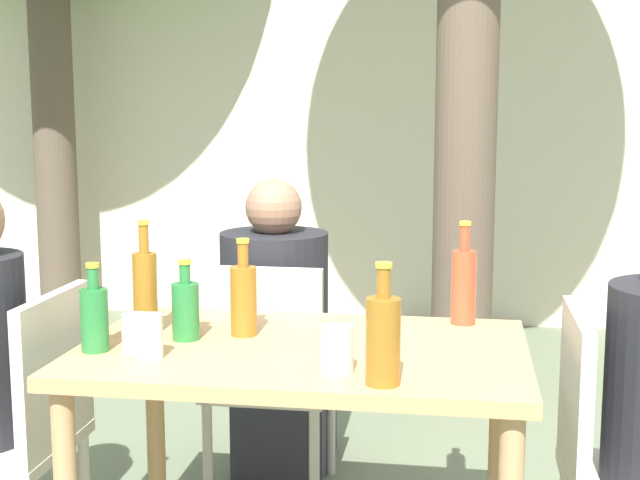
% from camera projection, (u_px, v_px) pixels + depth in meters
% --- Properties ---
extents(cafe_building_wall, '(10.00, 0.08, 2.80)m').
position_uv_depth(cafe_building_wall, '(398.00, 107.00, 5.72)').
color(cafe_building_wall, beige).
rests_on(cafe_building_wall, ground_plane).
extents(dining_table_front, '(1.23, 0.79, 0.76)m').
position_uv_depth(dining_table_front, '(303.00, 381.00, 2.47)').
color(dining_table_front, tan).
rests_on(dining_table_front, ground_plane).
extents(patio_chair_0, '(0.44, 0.44, 0.88)m').
position_uv_depth(patio_chair_0, '(22.00, 421.00, 2.63)').
color(patio_chair_0, beige).
rests_on(patio_chair_0, ground_plane).
extents(patio_chair_1, '(0.44, 0.44, 0.88)m').
position_uv_depth(patio_chair_1, '(616.00, 457.00, 2.37)').
color(patio_chair_1, beige).
rests_on(patio_chair_1, ground_plane).
extents(patio_chair_2, '(0.44, 0.44, 0.88)m').
position_uv_depth(patio_chair_2, '(266.00, 369.00, 3.15)').
color(patio_chair_2, beige).
rests_on(patio_chair_2, ground_plane).
extents(person_seated_2, '(0.39, 0.60, 1.16)m').
position_uv_depth(person_seated_2, '(279.00, 344.00, 3.37)').
color(person_seated_2, '#383842').
rests_on(person_seated_2, ground_plane).
extents(amber_bottle_0, '(0.08, 0.08, 0.29)m').
position_uv_depth(amber_bottle_0, '(383.00, 338.00, 2.10)').
color(amber_bottle_0, '#9E661E').
rests_on(amber_bottle_0, dining_table_front).
extents(green_bottle_1, '(0.08, 0.08, 0.23)m').
position_uv_depth(green_bottle_1, '(186.00, 309.00, 2.51)').
color(green_bottle_1, '#287A38').
rests_on(green_bottle_1, dining_table_front).
extents(amber_bottle_2, '(0.07, 0.07, 0.33)m').
position_uv_depth(amber_bottle_2, '(145.00, 290.00, 2.56)').
color(amber_bottle_2, '#9E661E').
rests_on(amber_bottle_2, dining_table_front).
extents(soda_bottle_3, '(0.07, 0.07, 0.31)m').
position_uv_depth(soda_bottle_3, '(464.00, 284.00, 2.69)').
color(soda_bottle_3, '#DB4C2D').
rests_on(soda_bottle_3, dining_table_front).
extents(green_bottle_4, '(0.07, 0.07, 0.24)m').
position_uv_depth(green_bottle_4, '(94.00, 317.00, 2.39)').
color(green_bottle_4, '#287A38').
rests_on(green_bottle_4, dining_table_front).
extents(amber_bottle_5, '(0.08, 0.08, 0.28)m').
position_uv_depth(amber_bottle_5, '(244.00, 298.00, 2.55)').
color(amber_bottle_5, '#9E661E').
rests_on(amber_bottle_5, dining_table_front).
extents(drinking_glass_0, '(0.08, 0.08, 0.12)m').
position_uv_depth(drinking_glass_0, '(337.00, 350.00, 2.20)').
color(drinking_glass_0, silver).
rests_on(drinking_glass_0, dining_table_front).
extents(drinking_glass_1, '(0.08, 0.08, 0.10)m').
position_uv_depth(drinking_glass_1, '(136.00, 333.00, 2.40)').
color(drinking_glass_1, silver).
rests_on(drinking_glass_1, dining_table_front).
extents(drinking_glass_2, '(0.07, 0.07, 0.12)m').
position_uv_depth(drinking_glass_2, '(150.00, 336.00, 2.33)').
color(drinking_glass_2, silver).
rests_on(drinking_glass_2, dining_table_front).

